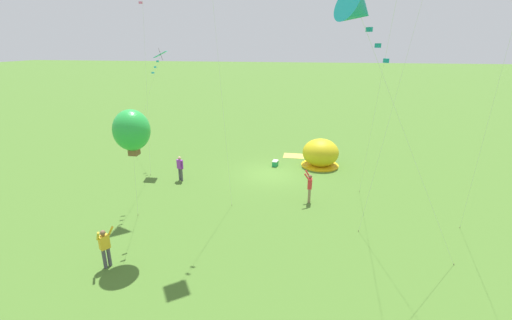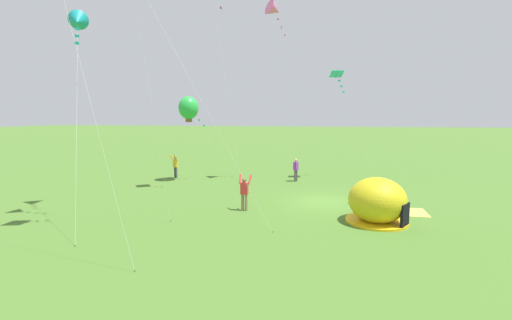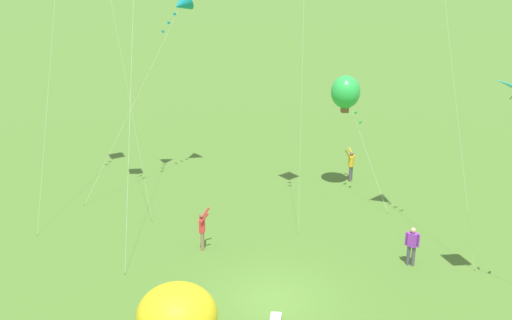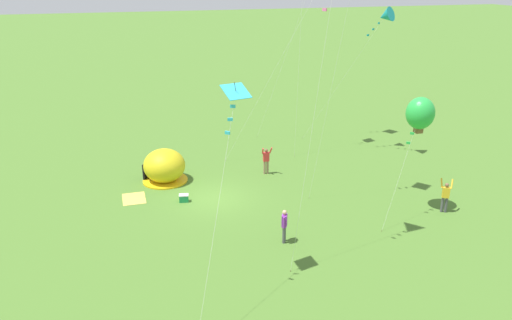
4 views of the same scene
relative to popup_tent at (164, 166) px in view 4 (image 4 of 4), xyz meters
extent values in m
plane|color=#477028|center=(3.45, 2.35, -1.00)|extent=(300.00, 300.00, 0.00)
ellipsoid|color=gold|center=(0.00, 0.01, 0.05)|extent=(2.70, 2.60, 2.10)
cylinder|color=yellow|center=(0.00, 0.01, -0.95)|extent=(2.81, 2.81, 0.10)
cube|color=black|center=(-0.66, -1.08, -0.45)|extent=(0.74, 0.52, 1.10)
cube|color=gold|center=(2.10, -2.09, -0.99)|extent=(1.72, 1.32, 0.01)
cube|color=#1E8C4C|center=(3.35, 0.64, -0.81)|extent=(0.45, 0.58, 0.38)
cube|color=white|center=(3.35, 0.64, -0.59)|extent=(0.46, 0.59, 0.06)
cylinder|color=#4C4C51|center=(8.80, 14.01, -0.56)|extent=(0.15, 0.15, 0.88)
cylinder|color=#4C4C51|center=(8.90, 14.18, -0.56)|extent=(0.15, 0.15, 0.88)
cube|color=gold|center=(8.85, 14.09, 0.18)|extent=(0.40, 0.45, 0.60)
sphere|color=brown|center=(8.85, 14.09, 0.61)|extent=(0.22, 0.22, 0.22)
cylinder|color=gold|center=(8.58, 13.94, 0.65)|extent=(0.38, 0.22, 0.50)
cylinder|color=gold|center=(8.86, 14.40, 0.65)|extent=(0.35, 0.31, 0.50)
cylinder|color=#8C7251|center=(0.69, 6.58, -0.56)|extent=(0.15, 0.15, 0.88)
cylinder|color=#8C7251|center=(0.68, 6.38, -0.56)|extent=(0.15, 0.15, 0.88)
cube|color=red|center=(0.68, 6.48, 0.18)|extent=(0.26, 0.39, 0.60)
sphere|color=brown|center=(0.68, 6.48, 0.61)|extent=(0.22, 0.22, 0.22)
cylinder|color=red|center=(0.85, 6.74, 0.65)|extent=(0.39, 0.13, 0.50)
cylinder|color=red|center=(0.82, 6.21, 0.65)|extent=(0.39, 0.17, 0.50)
cylinder|color=#4C4C51|center=(9.43, 4.53, -0.56)|extent=(0.15, 0.15, 0.88)
cylinder|color=#4C4C51|center=(9.26, 4.62, -0.56)|extent=(0.15, 0.15, 0.88)
cube|color=purple|center=(9.35, 4.58, 0.18)|extent=(0.45, 0.39, 0.60)
sphere|color=tan|center=(9.35, 4.58, 0.61)|extent=(0.22, 0.22, 0.22)
cylinder|color=purple|center=(9.57, 4.46, 0.18)|extent=(0.09, 0.09, 0.58)
cylinder|color=purple|center=(9.12, 4.69, 0.18)|extent=(0.09, 0.09, 0.58)
cylinder|color=silver|center=(8.89, 11.10, 1.76)|extent=(1.85, 2.80, 5.52)
cylinder|color=brown|center=(9.81, 9.71, -0.97)|extent=(0.03, 0.03, 0.06)
ellipsoid|color=green|center=(7.96, 12.50, 4.52)|extent=(1.48, 1.48, 1.69)
cube|color=brown|center=(7.96, 12.50, 3.59)|extent=(0.37, 0.37, 0.27)
cube|color=green|center=(8.20, 12.14, 4.03)|extent=(0.20, 0.15, 0.12)
cube|color=green|center=(8.40, 11.84, 3.61)|extent=(0.18, 0.19, 0.12)
cube|color=green|center=(8.60, 11.54, 3.19)|extent=(0.18, 0.19, 0.12)
cylinder|color=silver|center=(5.19, 8.73, 5.76)|extent=(0.28, 2.08, 13.52)
cylinder|color=brown|center=(5.05, 7.69, -0.97)|extent=(0.03, 0.03, 0.06)
cylinder|color=silver|center=(13.66, 0.32, 3.07)|extent=(4.63, 2.82, 8.13)
cube|color=#33B7D1|center=(11.35, 1.73, 7.13)|extent=(1.07, 1.14, 0.45)
cylinder|color=#332314|center=(11.35, 1.73, 7.14)|extent=(0.35, 0.22, 0.78)
cube|color=#33B7D1|center=(11.71, 1.50, 6.65)|extent=(0.14, 0.21, 0.12)
cube|color=#33B7D1|center=(12.03, 1.31, 6.24)|extent=(0.11, 0.21, 0.12)
cube|color=#33B7D1|center=(12.34, 1.12, 5.83)|extent=(0.18, 0.19, 0.12)
cylinder|color=silver|center=(-2.72, 9.97, 6.51)|extent=(1.82, 1.07, 15.01)
cylinder|color=brown|center=(-1.82, 9.44, -0.97)|extent=(0.03, 0.03, 0.06)
cylinder|color=silver|center=(10.86, 5.18, 5.35)|extent=(2.00, 2.42, 12.69)
cylinder|color=brown|center=(11.86, 3.97, -0.97)|extent=(0.03, 0.03, 0.06)
cube|color=pink|center=(10.46, 5.66, 9.98)|extent=(0.21, 0.14, 0.12)
cylinder|color=silver|center=(-2.21, 8.46, 6.05)|extent=(0.42, 7.93, 14.09)
cylinder|color=brown|center=(-2.42, 4.50, -0.97)|extent=(0.03, 0.03, 0.06)
cylinder|color=silver|center=(-2.89, 13.25, 3.85)|extent=(5.20, 3.37, 9.71)
cylinder|color=brown|center=(-5.48, 11.57, -0.97)|extent=(0.03, 0.03, 0.06)
cone|color=teal|center=(-0.30, 14.93, 8.71)|extent=(1.46, 1.43, 1.21)
cube|color=teal|center=(-0.66, 14.69, 8.22)|extent=(0.17, 0.19, 0.12)
cube|color=teal|center=(-0.96, 14.50, 7.81)|extent=(0.16, 0.20, 0.12)
cube|color=teal|center=(-1.27, 14.30, 7.39)|extent=(0.14, 0.21, 0.12)
cylinder|color=silver|center=(-6.06, 10.67, 6.82)|extent=(1.76, 4.92, 15.64)
cylinder|color=brown|center=(-6.93, 8.22, -0.97)|extent=(0.03, 0.03, 0.06)
camera|label=1|loc=(0.72, 24.99, 7.88)|focal=24.00mm
camera|label=2|loc=(-16.23, 2.39, 3.89)|focal=24.00mm
camera|label=3|loc=(1.57, -16.96, 11.61)|focal=42.00mm
camera|label=4|loc=(29.42, -3.01, 11.39)|focal=35.00mm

